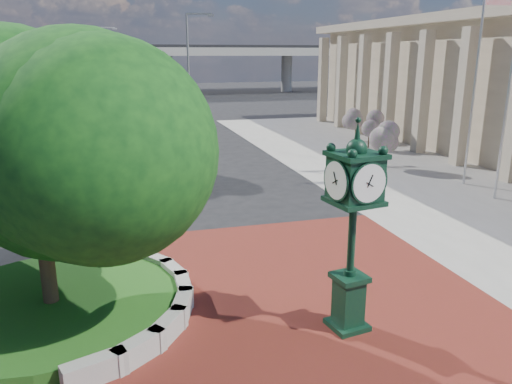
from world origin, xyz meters
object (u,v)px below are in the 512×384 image
object	(u,v)px
parked_car	(163,109)
flagpole_a	(475,83)
street_lamp_near	(191,67)
post_clock	(353,221)
street_lamp_far	(103,65)
flagpole_b	(510,83)

from	to	relation	value
parked_car	flagpole_a	distance (m)	33.93
parked_car	flagpole_a	world-z (taller)	flagpole_a
parked_car	street_lamp_near	world-z (taller)	street_lamp_near
flagpole_a	street_lamp_near	xyz separation A→B (m)	(-10.74, 16.72, 0.34)
parked_car	street_lamp_near	size ratio (longest dim) A/B	0.49
post_clock	parked_car	world-z (taller)	post_clock
parked_car	street_lamp_far	xyz separation A→B (m)	(-5.58, 2.03, 4.38)
post_clock	flagpole_b	size ratio (longest dim) A/B	0.49
street_lamp_near	street_lamp_far	size ratio (longest dim) A/B	1.02
street_lamp_far	post_clock	bearing A→B (deg)	-82.49
post_clock	street_lamp_near	xyz separation A→B (m)	(0.58, 27.37, 2.58)
street_lamp_near	street_lamp_far	xyz separation A→B (m)	(-6.42, 16.94, -0.12)
post_clock	street_lamp_far	world-z (taller)	street_lamp_far
parked_car	flagpole_a	xyz separation A→B (m)	(11.59, -31.62, 4.15)
parked_car	street_lamp_far	world-z (taller)	street_lamp_far
street_lamp_far	parked_car	bearing A→B (deg)	-20.03
flagpole_a	flagpole_b	xyz separation A→B (m)	(-0.35, -2.54, 0.13)
flagpole_a	street_lamp_far	xyz separation A→B (m)	(-17.17, 33.65, 0.23)
parked_car	flagpole_a	size ratio (longest dim) A/B	0.46
post_clock	flagpole_b	bearing A→B (deg)	36.45
post_clock	parked_car	xyz separation A→B (m)	(-0.26, 42.27, -1.91)
flagpole_b	post_clock	bearing A→B (deg)	-143.55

